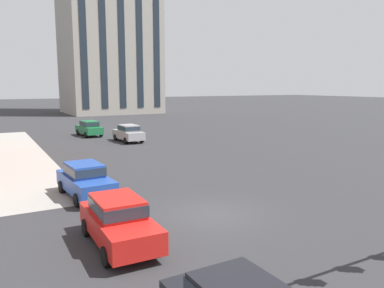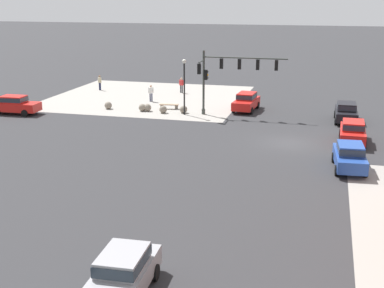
# 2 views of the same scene
# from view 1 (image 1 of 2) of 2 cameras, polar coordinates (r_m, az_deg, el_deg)

# --- Properties ---
(ground_plane) EXTENTS (320.00, 320.00, 0.00)m
(ground_plane) POSITION_cam_1_polar(r_m,az_deg,el_deg) (16.76, 2.88, -10.44)
(ground_plane) COLOR #2D2D30
(car_main_northbound_near) EXTENTS (2.17, 4.53, 1.68)m
(car_main_northbound_near) POSITION_cam_1_polar(r_m,az_deg,el_deg) (43.43, -15.14, 2.38)
(car_main_northbound_near) COLOR #1E6B3D
(car_main_northbound_near) RESTS_ON ground
(car_main_northbound_far) EXTENTS (2.12, 4.51, 1.68)m
(car_main_northbound_far) POSITION_cam_1_polar(r_m,az_deg,el_deg) (19.73, -15.71, -5.02)
(car_main_northbound_far) COLOR #23479E
(car_main_northbound_far) RESTS_ON ground
(car_main_southbound_far) EXTENTS (1.95, 4.43, 1.68)m
(car_main_southbound_far) POSITION_cam_1_polar(r_m,az_deg,el_deg) (13.68, -10.96, -11.00)
(car_main_southbound_far) COLOR red
(car_main_southbound_far) RESTS_ON ground
(car_cross_eastbound) EXTENTS (2.04, 4.47, 1.68)m
(car_cross_eastbound) POSITION_cam_1_polar(r_m,az_deg,el_deg) (38.15, -9.50, 1.72)
(car_cross_eastbound) COLOR #99999E
(car_cross_eastbound) RESTS_ON ground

